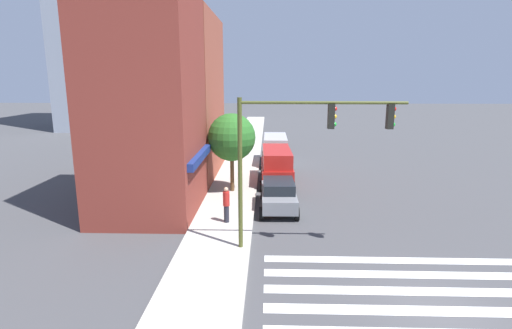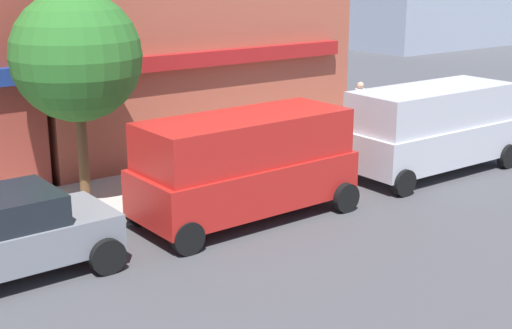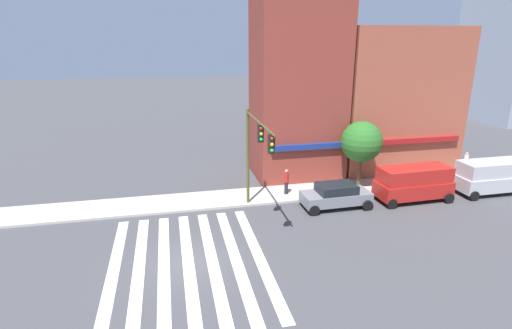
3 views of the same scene
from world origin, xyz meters
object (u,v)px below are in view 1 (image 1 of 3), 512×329
(traffic_signal, at_px, (301,140))
(pedestrian_red_jacket, at_px, (226,204))
(street_tree, at_px, (232,137))
(sedan_grey, at_px, (278,194))
(pedestrian_white_shirt, at_px, (232,149))
(van_red, at_px, (277,164))
(van_silver, at_px, (275,149))

(traffic_signal, bearing_deg, pedestrian_red_jacket, 48.92)
(street_tree, bearing_deg, sedan_grey, -136.65)
(traffic_signal, relative_size, pedestrian_red_jacket, 3.70)
(pedestrian_red_jacket, height_order, pedestrian_white_shirt, same)
(pedestrian_red_jacket, xyz_separation_m, street_tree, (5.51, 0.21, 2.44))
(sedan_grey, xyz_separation_m, van_red, (5.53, -0.00, 0.44))
(traffic_signal, height_order, van_silver, traffic_signal)
(sedan_grey, xyz_separation_m, van_silver, (11.65, -0.00, 0.44))
(traffic_signal, relative_size, pedestrian_white_shirt, 3.70)
(pedestrian_white_shirt, bearing_deg, pedestrian_red_jacket, -36.77)
(pedestrian_red_jacket, relative_size, pedestrian_white_shirt, 1.00)
(sedan_grey, relative_size, street_tree, 0.92)
(sedan_grey, bearing_deg, van_red, -1.35)
(van_red, bearing_deg, traffic_signal, -177.98)
(pedestrian_red_jacket, bearing_deg, van_silver, -6.17)
(van_silver, xyz_separation_m, pedestrian_white_shirt, (0.90, 3.65, -0.21))
(sedan_grey, xyz_separation_m, pedestrian_red_jacket, (-2.55, 2.59, 0.23))
(van_silver, bearing_deg, street_tree, 161.92)
(pedestrian_red_jacket, distance_m, street_tree, 6.03)
(van_red, bearing_deg, pedestrian_white_shirt, 25.81)
(sedan_grey, relative_size, van_red, 0.88)
(van_silver, height_order, pedestrian_white_shirt, van_silver)
(sedan_grey, relative_size, pedestrian_white_shirt, 2.51)
(van_red, distance_m, pedestrian_red_jacket, 8.49)
(traffic_signal, distance_m, street_tree, 9.16)
(traffic_signal, bearing_deg, van_silver, 2.36)
(sedan_grey, bearing_deg, street_tree, 42.00)
(van_red, xyz_separation_m, street_tree, (-2.57, 2.80, 2.22))
(van_silver, bearing_deg, pedestrian_red_jacket, 169.45)
(pedestrian_white_shirt, bearing_deg, street_tree, -35.73)
(van_red, relative_size, street_tree, 1.05)
(van_silver, height_order, street_tree, street_tree)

